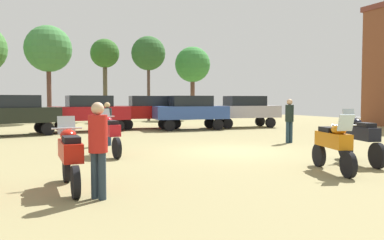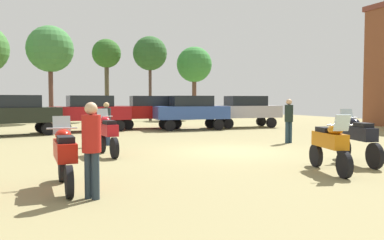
# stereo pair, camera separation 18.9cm
# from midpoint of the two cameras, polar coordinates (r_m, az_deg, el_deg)

# --- Properties ---
(ground_plane) EXTENTS (44.00, 52.00, 0.02)m
(ground_plane) POSITION_cam_midpoint_polar(r_m,az_deg,el_deg) (13.47, 6.31, -4.65)
(ground_plane) COLOR #887E53
(motorcycle_1) EXTENTS (0.62, 2.17, 1.44)m
(motorcycle_1) POSITION_cam_midpoint_polar(r_m,az_deg,el_deg) (8.15, -17.53, -4.75)
(motorcycle_1) COLOR black
(motorcycle_1) RESTS_ON ground
(motorcycle_2) EXTENTS (0.83, 2.21, 1.51)m
(motorcycle_2) POSITION_cam_midpoint_polar(r_m,az_deg,el_deg) (11.76, 23.55, -2.32)
(motorcycle_2) COLOR black
(motorcycle_2) RESTS_ON ground
(motorcycle_3) EXTENTS (0.62, 2.12, 1.49)m
(motorcycle_3) POSITION_cam_midpoint_polar(r_m,az_deg,el_deg) (12.65, -11.88, -1.85)
(motorcycle_3) COLOR black
(motorcycle_3) RESTS_ON ground
(motorcycle_5) EXTENTS (0.82, 2.08, 1.45)m
(motorcycle_5) POSITION_cam_midpoint_polar(r_m,az_deg,el_deg) (10.14, 20.06, -3.26)
(motorcycle_5) COLOR black
(motorcycle_5) RESTS_ON ground
(car_2) EXTENTS (4.47, 2.27, 2.00)m
(car_2) POSITION_cam_midpoint_polar(r_m,az_deg,el_deg) (25.00, 8.06, 1.59)
(car_2) COLOR black
(car_2) RESTS_ON ground
(car_3) EXTENTS (4.38, 2.00, 2.00)m
(car_3) POSITION_cam_midpoint_polar(r_m,az_deg,el_deg) (22.50, -14.50, 1.37)
(car_3) COLOR black
(car_3) RESTS_ON ground
(car_4) EXTENTS (4.56, 2.57, 2.00)m
(car_4) POSITION_cam_midpoint_polar(r_m,az_deg,el_deg) (21.09, -24.46, 1.08)
(car_4) COLOR black
(car_4) RESTS_ON ground
(car_5) EXTENTS (4.47, 2.25, 2.00)m
(car_5) POSITION_cam_midpoint_polar(r_m,az_deg,el_deg) (22.93, 0.08, 1.50)
(car_5) COLOR black
(car_5) RESTS_ON ground
(car_6) EXTENTS (4.48, 2.28, 2.00)m
(car_6) POSITION_cam_midpoint_polar(r_m,az_deg,el_deg) (24.04, -5.88, 1.55)
(car_6) COLOR black
(car_6) RESTS_ON ground
(person_1) EXTENTS (0.35, 0.35, 1.80)m
(person_1) POSITION_cam_midpoint_polar(r_m,az_deg,el_deg) (16.39, 14.33, 0.39)
(person_1) COLOR #203543
(person_1) RESTS_ON ground
(person_2) EXTENTS (0.48, 0.48, 1.68)m
(person_2) POSITION_cam_midpoint_polar(r_m,az_deg,el_deg) (15.41, -12.08, -0.04)
(person_2) COLOR navy
(person_2) RESTS_ON ground
(person_3) EXTENTS (0.48, 0.48, 1.74)m
(person_3) POSITION_cam_midpoint_polar(r_m,az_deg,el_deg) (7.16, -13.79, -3.24)
(person_3) COLOR #25323F
(person_3) RESTS_ON ground
(tree_1) EXTENTS (2.83, 2.83, 7.04)m
(tree_1) POSITION_cam_midpoint_polar(r_m,az_deg,el_deg) (33.00, -6.01, 9.62)
(tree_1) COLOR #4C3B33
(tree_1) RESTS_ON ground
(tree_2) EXTENTS (3.49, 3.49, 7.36)m
(tree_2) POSITION_cam_midpoint_polar(r_m,az_deg,el_deg) (31.76, -19.92, 9.70)
(tree_2) COLOR brown
(tree_2) RESTS_ON ground
(tree_3) EXTENTS (2.35, 2.35, 6.73)m
(tree_3) POSITION_cam_midpoint_polar(r_m,az_deg,el_deg) (33.02, -12.26, 9.29)
(tree_3) COLOR brown
(tree_3) RESTS_ON ground
(tree_5) EXTENTS (3.11, 3.11, 6.42)m
(tree_5) POSITION_cam_midpoint_polar(r_m,az_deg,el_deg) (34.61, 0.49, 8.06)
(tree_5) COLOR brown
(tree_5) RESTS_ON ground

